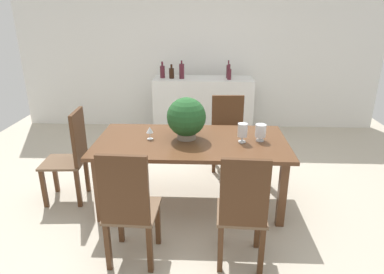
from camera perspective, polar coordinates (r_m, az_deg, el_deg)
The scene contains 17 objects.
ground_plane at distance 4.05m, azimuth -0.00°, elevation -9.63°, with size 7.04×7.04×0.00m, color #BCB29E.
back_wall at distance 6.14m, azimuth 1.05°, elevation 13.67°, with size 6.40×0.10×2.60m, color white.
dining_table at distance 3.62m, azimuth -0.11°, elevation -1.78°, with size 2.03×1.04×0.74m.
chair_near_right at distance 2.77m, azimuth 8.53°, elevation -11.92°, with size 0.42×0.43×1.04m.
chair_head_end at distance 3.94m, azimuth -19.63°, elevation -2.59°, with size 0.47×0.44×1.05m.
chair_near_left at distance 2.80m, azimuth -10.69°, elevation -11.33°, with size 0.44×0.46×1.06m.
chair_far_right at distance 4.63m, azimuth 6.06°, elevation 1.62°, with size 0.49×0.42×0.97m.
flower_centerpiece at distance 3.56m, azimuth -0.96°, elevation 3.28°, with size 0.42×0.42×0.45m.
crystal_vase_left at distance 3.53m, azimuth 8.53°, elevation 1.06°, with size 0.10×0.10×0.21m.
crystal_vase_center_near at distance 3.61m, azimuth 11.51°, elevation 0.97°, with size 0.11×0.11×0.18m.
wine_glass at distance 3.62m, azimuth -7.15°, elevation 1.13°, with size 0.08×0.08×0.14m.
kitchen_counter at distance 5.75m, azimuth 1.88°, elevation 5.02°, with size 1.63×0.56×1.00m, color silver.
wine_bottle_dark at distance 5.60m, azimuth -3.48°, elevation 10.76°, with size 0.08×0.08×0.23m.
wine_bottle_clear at distance 5.66m, azimuth -5.02°, elevation 10.98°, with size 0.08×0.08×0.27m.
wine_bottle_tall at distance 5.53m, azimuth 6.31°, elevation 10.56°, with size 0.06×0.06×0.25m.
wine_bottle_amber at distance 5.64m, azimuth 6.15°, elevation 10.99°, with size 0.06×0.06×0.29m.
wine_bottle_green at distance 5.58m, azimuth -1.75°, elevation 11.08°, with size 0.08×0.08×0.29m.
Camera 1 is at (0.15, -3.50, 2.04)m, focal length 31.58 mm.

